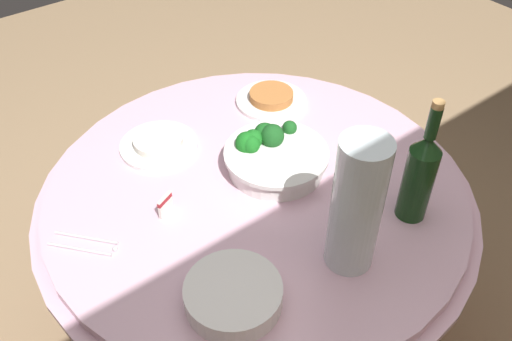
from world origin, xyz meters
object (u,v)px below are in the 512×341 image
Objects in this scene: wine_bottle at (420,175)px; food_plate_peanuts at (271,98)px; broccoli_bowl at (273,155)px; plate_stack at (233,295)px; food_plate_rice at (159,143)px; label_placard_front at (165,204)px; decorative_fruit_vase at (356,212)px; serving_tongs at (86,244)px.

food_plate_peanuts is at bearing -92.70° from wine_bottle.
broccoli_bowl is 0.45m from plate_stack.
food_plate_rice is 0.26m from label_placard_front.
wine_bottle is 6.11× the size of label_placard_front.
broccoli_bowl reaches higher than food_plate_rice.
decorative_fruit_vase is 0.66m from food_plate_peanuts.
broccoli_bowl reaches higher than food_plate_peanuts.
label_placard_front reaches higher than serving_tongs.
serving_tongs is (0.52, -0.05, -0.04)m from broccoli_bowl.
serving_tongs is at bearing -5.61° from broccoli_bowl.
wine_bottle is at bearing 142.39° from label_placard_front.
broccoli_bowl reaches higher than label_placard_front.
serving_tongs is 0.38m from food_plate_rice.
decorative_fruit_vase reaches higher than food_plate_rice.
broccoli_bowl is 1.33× the size of plate_stack.
serving_tongs is at bearing -6.94° from label_placard_front.
food_plate_peanuts is at bearing -134.88° from plate_stack.
decorative_fruit_vase reaches higher than label_placard_front.
wine_bottle is at bearing 150.00° from serving_tongs.
broccoli_bowl is 0.37m from decorative_fruit_vase.
wine_bottle reaches higher than label_placard_front.
food_plate_rice is at bearing -59.06° from wine_bottle.
wine_bottle is at bearing -177.87° from decorative_fruit_vase.
broccoli_bowl is 0.32m from label_placard_front.
food_plate_rice is at bearing -116.08° from label_placard_front.
serving_tongs is 0.74m from food_plate_peanuts.
broccoli_bowl is 1.27× the size of food_plate_rice.
decorative_fruit_vase reaches higher than plate_stack.
serving_tongs is at bearing 33.63° from food_plate_rice.
plate_stack is at bearing 118.17° from serving_tongs.
wine_bottle is 0.61m from label_placard_front.
serving_tongs is at bearing 15.04° from food_plate_peanuts.
plate_stack is at bearing 45.12° from food_plate_peanuts.
food_plate_peanuts is at bearing 176.86° from food_plate_rice.
decorative_fruit_vase reaches higher than broccoli_bowl.
food_plate_peanuts is (-0.25, -0.59, -0.14)m from decorative_fruit_vase.
wine_bottle is 2.23× the size of serving_tongs.
food_plate_peanuts is (-0.03, -0.58, -0.11)m from wine_bottle.
broccoli_bowl is at bearing -64.87° from wine_bottle.
decorative_fruit_vase is at bearing 102.89° from food_plate_rice.
label_placard_front is at bearing 173.06° from serving_tongs.
serving_tongs is (0.68, -0.39, -0.12)m from wine_bottle.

